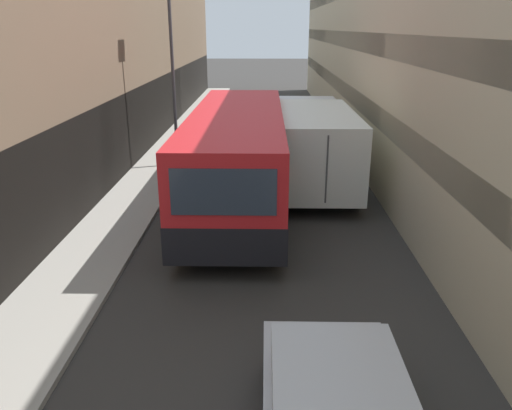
{
  "coord_description": "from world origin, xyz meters",
  "views": [
    {
      "loc": [
        0.1,
        0.81,
        5.14
      ],
      "look_at": [
        -0.09,
        10.7,
        1.6
      ],
      "focal_mm": 35.0,
      "sensor_mm": 36.0,
      "label": 1
    }
  ],
  "objects_px": {
    "box_truck": "(314,140)",
    "panel_van": "(242,114)",
    "bus": "(238,156)",
    "street_lamp": "(171,38)"
  },
  "relations": [
    {
      "from": "bus",
      "to": "street_lamp",
      "type": "relative_size",
      "value": 1.53
    },
    {
      "from": "bus",
      "to": "street_lamp",
      "type": "height_order",
      "value": "street_lamp"
    },
    {
      "from": "panel_van",
      "to": "street_lamp",
      "type": "distance_m",
      "value": 7.12
    },
    {
      "from": "panel_van",
      "to": "bus",
      "type": "bearing_deg",
      "value": -88.2
    },
    {
      "from": "box_truck",
      "to": "panel_van",
      "type": "distance_m",
      "value": 8.03
    },
    {
      "from": "bus",
      "to": "street_lamp",
      "type": "distance_m",
      "value": 5.91
    },
    {
      "from": "bus",
      "to": "box_truck",
      "type": "xyz_separation_m",
      "value": [
        2.48,
        2.38,
        -0.05
      ]
    },
    {
      "from": "panel_van",
      "to": "street_lamp",
      "type": "xyz_separation_m",
      "value": [
        -2.27,
        -5.68,
        3.65
      ]
    },
    {
      "from": "bus",
      "to": "panel_van",
      "type": "xyz_separation_m",
      "value": [
        -0.31,
        9.9,
        -0.41
      ]
    },
    {
      "from": "bus",
      "to": "box_truck",
      "type": "height_order",
      "value": "bus"
    }
  ]
}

